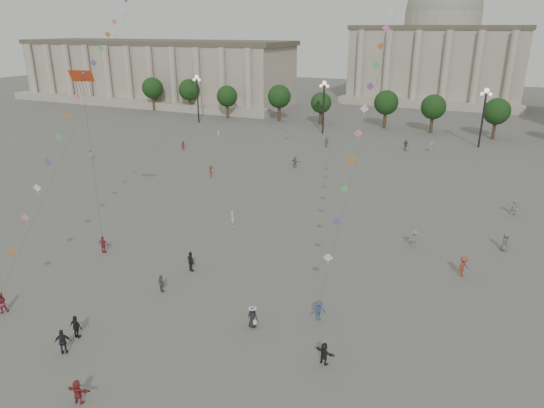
% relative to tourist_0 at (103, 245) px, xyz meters
% --- Properties ---
extents(ground, '(360.00, 360.00, 0.00)m').
position_rel_tourist_0_xyz_m(ground, '(16.51, -7.57, -0.86)').
color(ground, '#585553').
rests_on(ground, ground).
extents(hall_west, '(84.00, 26.22, 17.20)m').
position_rel_tourist_0_xyz_m(hall_west, '(-58.49, 86.33, 7.57)').
color(hall_west, '#9D9584').
rests_on(hall_west, ground).
extents(hall_central, '(48.30, 34.30, 35.50)m').
position_rel_tourist_0_xyz_m(hall_central, '(16.51, 121.65, 13.37)').
color(hall_central, '#9D9584').
rests_on(hall_central, ground).
extents(tree_row, '(137.12, 5.12, 8.00)m').
position_rel_tourist_0_xyz_m(tree_row, '(16.51, 70.43, 4.54)').
color(tree_row, '#3D291E').
rests_on(tree_row, ground).
extents(lamp_post_far_west, '(2.00, 0.90, 10.65)m').
position_rel_tourist_0_xyz_m(lamp_post_far_west, '(-28.49, 62.43, 6.49)').
color(lamp_post_far_west, '#262628').
rests_on(lamp_post_far_west, ground).
extents(lamp_post_mid_west, '(2.00, 0.90, 10.65)m').
position_rel_tourist_0_xyz_m(lamp_post_mid_west, '(1.51, 62.43, 6.49)').
color(lamp_post_mid_west, '#262628').
rests_on(lamp_post_mid_west, ground).
extents(lamp_post_mid_east, '(2.00, 0.90, 10.65)m').
position_rel_tourist_0_xyz_m(lamp_post_mid_east, '(31.51, 62.43, 6.49)').
color(lamp_post_mid_east, '#262628').
rests_on(lamp_post_mid_east, ground).
extents(person_crowd_0, '(1.20, 0.98, 1.91)m').
position_rel_tourist_0_xyz_m(person_crowd_0, '(19.67, 54.50, 0.10)').
color(person_crowd_0, '#2E4D69').
rests_on(person_crowd_0, ground).
extents(person_crowd_1, '(0.98, 0.89, 1.65)m').
position_rel_tourist_0_xyz_m(person_crowd_1, '(-27.09, 26.88, -0.03)').
color(person_crowd_1, silver).
rests_on(person_crowd_1, ground).
extents(person_crowd_2, '(0.91, 1.20, 1.65)m').
position_rel_tourist_0_xyz_m(person_crowd_2, '(-16.58, 38.41, -0.03)').
color(person_crowd_2, maroon).
rests_on(person_crowd_2, ground).
extents(person_crowd_3, '(1.51, 0.85, 1.55)m').
position_rel_tourist_0_xyz_m(person_crowd_3, '(24.86, -7.04, -0.08)').
color(person_crowd_3, '#222228').
rests_on(person_crowd_3, ground).
extents(person_crowd_4, '(1.40, 1.83, 1.93)m').
position_rel_tourist_0_xyz_m(person_crowd_4, '(23.95, 54.97, 0.11)').
color(person_crowd_4, white).
rests_on(person_crowd_4, ground).
extents(person_crowd_6, '(1.38, 1.03, 1.91)m').
position_rel_tourist_0_xyz_m(person_crowd_6, '(27.47, 13.45, 0.10)').
color(person_crowd_6, slate).
rests_on(person_crowd_6, ground).
extents(person_crowd_7, '(1.73, 0.58, 1.85)m').
position_rel_tourist_0_xyz_m(person_crowd_7, '(36.70, 27.66, 0.07)').
color(person_crowd_7, beige).
rests_on(person_crowd_7, ground).
extents(person_crowd_8, '(1.26, 1.40, 1.88)m').
position_rel_tourist_0_xyz_m(person_crowd_8, '(32.28, 9.26, 0.08)').
color(person_crowd_8, brown).
rests_on(person_crowd_8, ground).
extents(person_crowd_10, '(0.57, 0.69, 1.63)m').
position_rel_tourist_0_xyz_m(person_crowd_10, '(-15.88, 49.69, -0.04)').
color(person_crowd_10, silver).
rests_on(person_crowd_10, ground).
extents(person_crowd_12, '(1.69, 1.00, 1.74)m').
position_rel_tourist_0_xyz_m(person_crowd_12, '(5.80, 36.07, 0.01)').
color(person_crowd_12, slate).
rests_on(person_crowd_12, ground).
extents(person_crowd_13, '(0.72, 0.75, 1.72)m').
position_rel_tourist_0_xyz_m(person_crowd_13, '(8.27, 11.07, 0.00)').
color(person_crowd_13, silver).
rests_on(person_crowd_13, ground).
extents(person_crowd_16, '(1.15, 0.61, 1.88)m').
position_rel_tourist_0_xyz_m(person_crowd_16, '(5.95, 51.33, 0.08)').
color(person_crowd_16, slate).
rests_on(person_crowd_16, ground).
extents(person_crowd_17, '(1.10, 1.30, 1.74)m').
position_rel_tourist_0_xyz_m(person_crowd_17, '(-3.49, 26.11, 0.01)').
color(person_crowd_17, maroon).
rests_on(person_crowd_17, ground).
extents(person_crowd_18, '(0.89, 1.06, 1.86)m').
position_rel_tourist_0_xyz_m(person_crowd_18, '(35.67, 16.52, 0.07)').
color(person_crowd_18, '#5D5E62').
rests_on(person_crowd_18, ground).
extents(person_crowd_20, '(0.86, 0.82, 1.48)m').
position_rel_tourist_0_xyz_m(person_crowd_20, '(-3.41, 55.06, -0.12)').
color(person_crowd_20, gray).
rests_on(person_crowd_20, ground).
extents(person_crowd_21, '(1.14, 0.99, 1.84)m').
position_rel_tourist_0_xyz_m(person_crowd_21, '(8.55, -13.21, 0.06)').
color(person_crowd_21, '#222227').
rests_on(person_crowd_21, ground).
extents(tourist_0, '(1.05, 0.56, 1.72)m').
position_rel_tourist_0_xyz_m(tourist_0, '(0.00, 0.00, 0.00)').
color(tourist_0, maroon).
rests_on(tourist_0, ground).
extents(tourist_1, '(1.20, 0.94, 1.90)m').
position_rel_tourist_0_xyz_m(tourist_1, '(9.89, 0.25, 0.09)').
color(tourist_1, '#232228').
rests_on(tourist_1, ground).
extents(tourist_2, '(1.50, 0.72, 1.55)m').
position_rel_tourist_0_xyz_m(tourist_2, '(12.87, -16.29, -0.08)').
color(tourist_2, maroon).
rests_on(tourist_2, ground).
extents(tourist_3, '(1.00, 0.72, 1.57)m').
position_rel_tourist_0_xyz_m(tourist_3, '(9.68, -3.86, -0.07)').
color(tourist_3, '#5A5B5E').
rests_on(tourist_3, ground).
extents(tourist_4, '(1.03, 0.46, 1.74)m').
position_rel_tourist_0_xyz_m(tourist_4, '(7.98, -11.49, 0.01)').
color(tourist_4, black).
rests_on(tourist_4, ground).
extents(kite_flyer_0, '(0.94, 1.01, 1.66)m').
position_rel_tourist_0_xyz_m(kite_flyer_0, '(0.29, -11.41, -0.03)').
color(kite_flyer_0, '#9A2A39').
rests_on(kite_flyer_0, ground).
extents(kite_flyer_1, '(1.23, 1.11, 1.65)m').
position_rel_tourist_0_xyz_m(kite_flyer_1, '(22.90, -2.40, -0.03)').
color(kite_flyer_1, navy).
rests_on(kite_flyer_1, ground).
extents(hat_person, '(0.84, 0.60, 1.69)m').
position_rel_tourist_0_xyz_m(hat_person, '(18.78, -5.24, 0.02)').
color(hat_person, black).
rests_on(hat_person, ground).
extents(dragon_kite, '(2.26, 1.33, 15.60)m').
position_rel_tourist_0_xyz_m(dragon_kite, '(-1.53, 1.60, 14.95)').
color(dragon_kite, red).
rests_on(dragon_kite, ground).
extents(kite_train_west, '(21.11, 52.76, 68.24)m').
position_rel_tourist_0_xyz_m(kite_train_west, '(-10.77, 17.13, 19.84)').
color(kite_train_west, '#3F3F3F').
rests_on(kite_train_west, ground).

